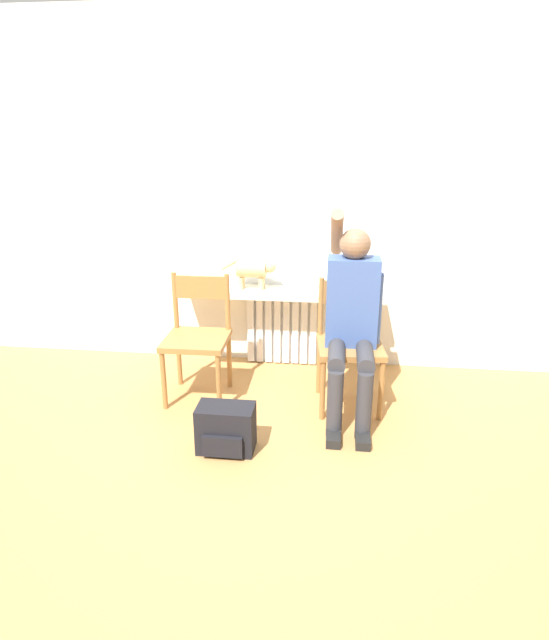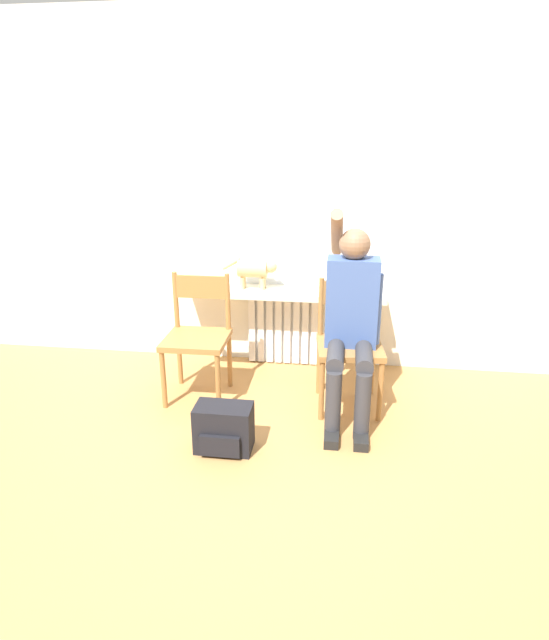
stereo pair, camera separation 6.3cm
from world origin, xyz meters
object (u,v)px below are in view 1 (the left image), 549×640
at_px(backpack, 226,429).
at_px(cat, 254,269).
at_px(person, 352,315).
at_px(chair_left, 198,335).
at_px(chair_right, 350,342).

bearing_deg(backpack, cat, 90.55).
relative_size(person, cat, 3.16).
distance_m(chair_left, chair_right, 1.07).
height_order(chair_right, cat, cat).
xyz_separation_m(chair_right, backpack, (-0.73, -0.69, -0.32)).
xyz_separation_m(cat, backpack, (0.01, -1.23, -0.68)).
distance_m(chair_left, cat, 0.72).
relative_size(chair_right, backpack, 2.57).
bearing_deg(backpack, person, 38.23).
relative_size(chair_left, cat, 2.02).
relative_size(chair_left, backpack, 2.57).
distance_m(chair_left, person, 1.10).
distance_m(chair_right, person, 0.26).
bearing_deg(chair_left, person, -6.62).
height_order(chair_left, backpack, chair_left).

